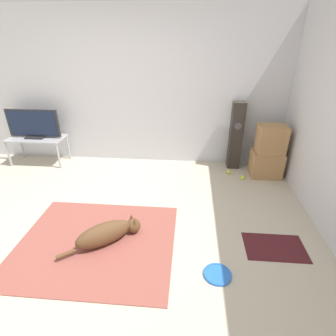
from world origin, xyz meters
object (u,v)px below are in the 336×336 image
at_px(cardboard_box_lower, 266,164).
at_px(tv_stand, 37,141).
at_px(floor_speaker, 236,136).
at_px(dog, 108,233).
at_px(frisbee, 217,274).
at_px(tennis_ball_near_speaker, 243,178).
at_px(tennis_ball_by_boxes, 229,172).
at_px(tv, 33,124).
at_px(cardboard_box_upper, 271,139).

distance_m(cardboard_box_lower, tv_stand, 3.99).
bearing_deg(floor_speaker, tv_stand, -177.94).
distance_m(dog, tv_stand, 2.71).
height_order(dog, floor_speaker, floor_speaker).
bearing_deg(frisbee, cardboard_box_lower, 66.20).
relative_size(cardboard_box_lower, tennis_ball_near_speaker, 7.41).
height_order(dog, tennis_ball_by_boxes, dog).
distance_m(cardboard_box_lower, tv, 4.02).
distance_m(tv_stand, tv, 0.31).
height_order(floor_speaker, tv_stand, floor_speaker).
height_order(tv_stand, tennis_ball_by_boxes, tv_stand).
height_order(frisbee, floor_speaker, floor_speaker).
bearing_deg(tennis_ball_by_boxes, tv_stand, 177.06).
relative_size(dog, frisbee, 2.87).
bearing_deg(cardboard_box_lower, tv_stand, 177.61).
xyz_separation_m(floor_speaker, tennis_ball_by_boxes, (-0.10, -0.30, -0.54)).
distance_m(frisbee, cardboard_box_upper, 2.43).
bearing_deg(tennis_ball_by_boxes, tennis_ball_near_speaker, -40.62).
relative_size(dog, tv_stand, 0.81).
xyz_separation_m(dog, tv, (-1.84, 1.97, 0.59)).
bearing_deg(cardboard_box_upper, tv_stand, 177.40).
distance_m(cardboard_box_lower, tennis_ball_by_boxes, 0.62).
xyz_separation_m(frisbee, floor_speaker, (0.46, 2.45, 0.56)).
distance_m(tv, tennis_ball_near_speaker, 3.68).
bearing_deg(cardboard_box_lower, tv, 177.57).
xyz_separation_m(frisbee, cardboard_box_upper, (0.96, 2.14, 0.63)).
bearing_deg(tennis_ball_near_speaker, dog, -137.48).
bearing_deg(tv_stand, dog, -46.85).
bearing_deg(tennis_ball_by_boxes, floor_speaker, 71.66).
bearing_deg(cardboard_box_lower, cardboard_box_upper, -60.74).
relative_size(cardboard_box_lower, tv, 0.53).
bearing_deg(tv_stand, tennis_ball_near_speaker, -5.57).
bearing_deg(cardboard_box_upper, frisbee, -114.13).
height_order(frisbee, tv, tv).
bearing_deg(cardboard_box_lower, tennis_ball_near_speaker, -154.21).
height_order(cardboard_box_lower, tv_stand, tv_stand).
bearing_deg(tennis_ball_by_boxes, frisbee, -99.55).
height_order(floor_speaker, tv, floor_speaker).
bearing_deg(cardboard_box_upper, tennis_ball_near_speaker, -156.47).
height_order(dog, frisbee, dog).
distance_m(cardboard_box_lower, tennis_ball_near_speaker, 0.46).
height_order(cardboard_box_upper, tv_stand, cardboard_box_upper).
bearing_deg(frisbee, cardboard_box_upper, 65.87).
bearing_deg(cardboard_box_upper, tv, 177.36).
distance_m(dog, cardboard_box_lower, 2.80).
xyz_separation_m(frisbee, tv_stand, (-3.03, 2.32, 0.41)).
height_order(frisbee, cardboard_box_upper, cardboard_box_upper).
xyz_separation_m(cardboard_box_lower, cardboard_box_upper, (0.01, -0.01, 0.43)).
bearing_deg(tennis_ball_near_speaker, frisbee, -106.08).
relative_size(floor_speaker, tv, 1.26).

